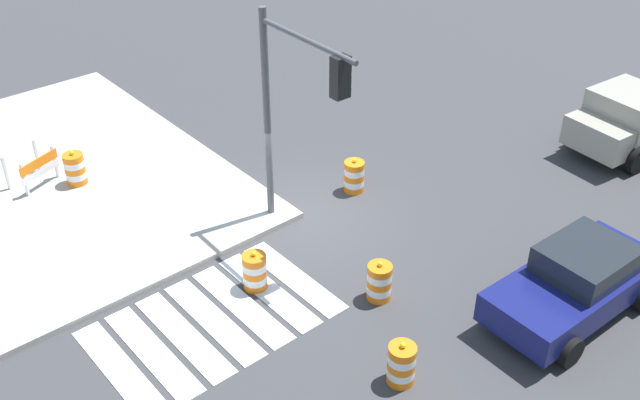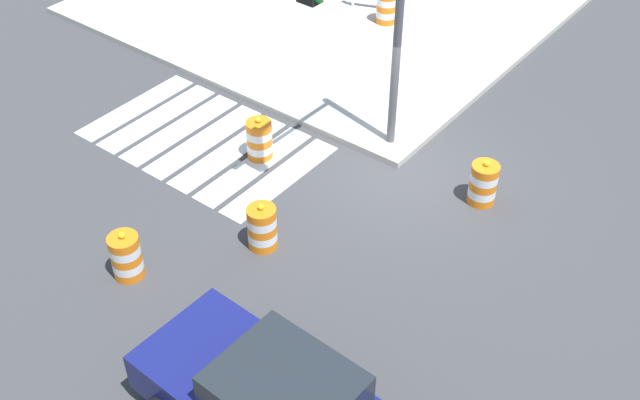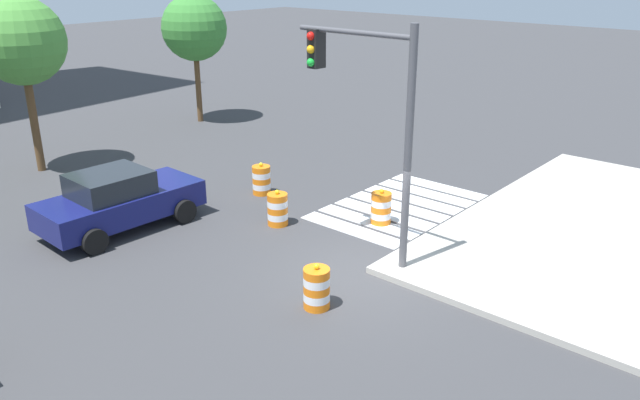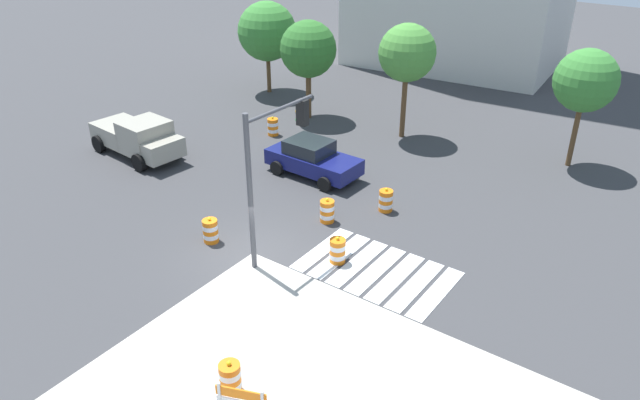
% 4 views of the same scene
% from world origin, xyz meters
% --- Properties ---
extents(ground_plane, '(120.00, 120.00, 0.00)m').
position_xyz_m(ground_plane, '(0.00, 0.00, 0.00)').
color(ground_plane, '#38383A').
extents(crosswalk_stripes, '(5.10, 3.20, 0.02)m').
position_xyz_m(crosswalk_stripes, '(4.00, 1.80, 0.01)').
color(crosswalk_stripes, silver).
rests_on(crosswalk_stripes, ground).
extents(sports_car, '(4.36, 2.25, 1.63)m').
position_xyz_m(sports_car, '(-2.24, 6.63, 0.81)').
color(sports_car, navy).
rests_on(sports_car, ground).
extents(traffic_barrel_near_corner, '(0.56, 0.56, 1.02)m').
position_xyz_m(traffic_barrel_near_corner, '(2.62, 1.47, 0.45)').
color(traffic_barrel_near_corner, orange).
rests_on(traffic_barrel_near_corner, ground).
extents(traffic_barrel_median_near, '(0.56, 0.56, 1.02)m').
position_xyz_m(traffic_barrel_median_near, '(2.13, 5.65, 0.45)').
color(traffic_barrel_median_near, orange).
rests_on(traffic_barrel_median_near, ground).
extents(traffic_barrel_median_far, '(0.56, 0.56, 1.02)m').
position_xyz_m(traffic_barrel_median_far, '(0.71, 3.57, 0.45)').
color(traffic_barrel_median_far, orange).
rests_on(traffic_barrel_median_far, ground).
extents(traffic_barrel_far_curb, '(0.56, 0.56, 1.02)m').
position_xyz_m(traffic_barrel_far_curb, '(-1.92, -0.14, 0.45)').
color(traffic_barrel_far_curb, orange).
rests_on(traffic_barrel_far_curb, ground).
extents(traffic_light_pole, '(0.47, 3.29, 5.50)m').
position_xyz_m(traffic_light_pole, '(0.62, 0.54, 3.91)').
color(traffic_light_pole, '#4C4C51').
rests_on(traffic_light_pole, sidewalk_corner).
extents(street_tree_streetside_mid, '(2.84, 2.84, 5.80)m').
position_xyz_m(street_tree_streetside_mid, '(-1.21, 13.11, 4.35)').
color(street_tree_streetside_mid, brown).
rests_on(street_tree_streetside_mid, ground).
extents(street_tree_corner_lot, '(2.79, 2.79, 5.47)m').
position_xyz_m(street_tree_corner_lot, '(6.90, 14.47, 4.05)').
color(street_tree_corner_lot, brown).
rests_on(street_tree_corner_lot, ground).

